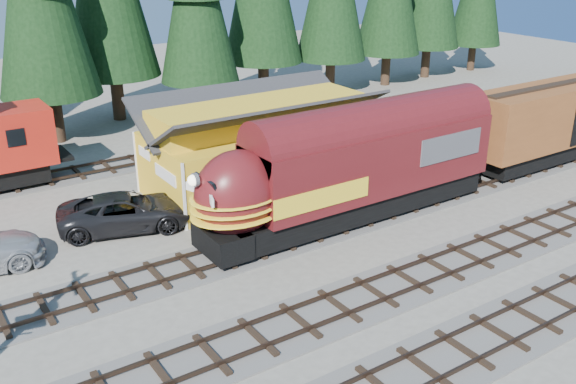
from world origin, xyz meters
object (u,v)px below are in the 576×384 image
depot (260,135)px  locomotive (344,173)px  boxcar (561,118)px  pickup_truck_a (126,212)px

depot → locomotive: bearing=-84.1°
depot → locomotive: 6.54m
boxcar → pickup_truck_a: bearing=168.5°
boxcar → locomotive: bearing=180.0°
pickup_truck_a → boxcar: bearing=-84.3°
locomotive → boxcar: 16.89m
locomotive → pickup_truck_a: 10.52m
boxcar → depot: bearing=159.7°
boxcar → pickup_truck_a: boxcar is taller
depot → pickup_truck_a: depot is taller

